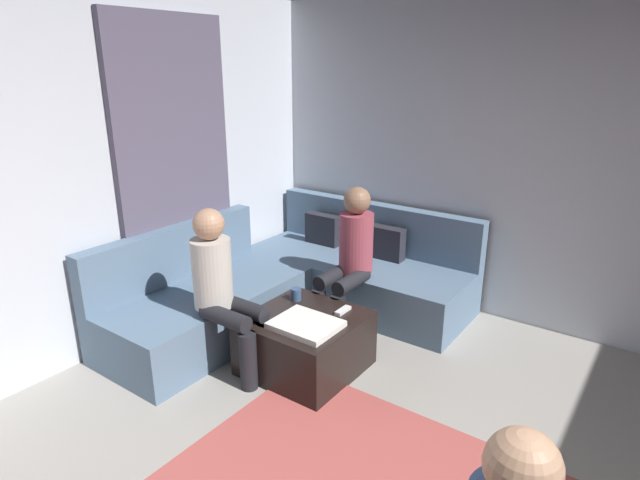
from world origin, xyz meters
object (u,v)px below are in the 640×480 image
at_px(ottoman, 305,343).
at_px(game_remote, 343,311).
at_px(coffee_mug, 296,294).
at_px(person_on_couch_back, 350,254).
at_px(sectional_couch, 295,284).
at_px(person_on_couch_side, 223,286).

bearing_deg(ottoman, game_remote, 50.71).
xyz_separation_m(coffee_mug, person_on_couch_back, (0.13, 0.54, 0.19)).
bearing_deg(sectional_couch, person_on_couch_back, 5.96).
relative_size(sectional_couch, game_remote, 17.00).
distance_m(sectional_couch, person_on_couch_side, 1.07).
bearing_deg(person_on_couch_back, person_on_couch_side, 70.05).
bearing_deg(person_on_couch_side, ottoman, 125.37).
height_order(ottoman, person_on_couch_back, person_on_couch_back).
bearing_deg(game_remote, person_on_couch_back, 118.34).
relative_size(coffee_mug, person_on_couch_back, 0.08).
height_order(ottoman, game_remote, game_remote).
bearing_deg(ottoman, coffee_mug, 140.71).
height_order(person_on_couch_back, person_on_couch_side, same).
bearing_deg(sectional_couch, game_remote, -28.99).
bearing_deg(game_remote, ottoman, -129.29).
relative_size(ottoman, game_remote, 5.07).
distance_m(sectional_couch, ottoman, 0.91).
xyz_separation_m(sectional_couch, person_on_couch_back, (0.53, 0.06, 0.38)).
distance_m(ottoman, person_on_couch_back, 0.85).
height_order(coffee_mug, game_remote, coffee_mug).
xyz_separation_m(ottoman, person_on_couch_back, (-0.09, 0.72, 0.45)).
relative_size(ottoman, coffee_mug, 8.00).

